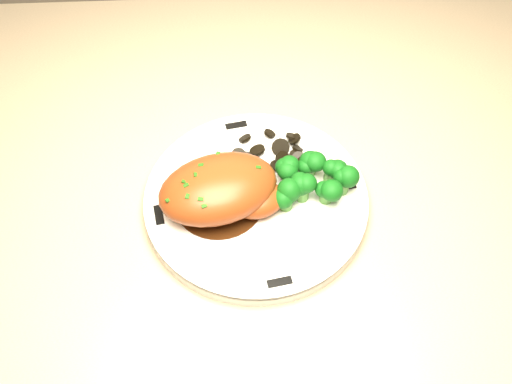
{
  "coord_description": "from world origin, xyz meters",
  "views": [
    {
      "loc": [
        -0.04,
        1.22,
        1.56
      ],
      "look_at": [
        -0.02,
        1.62,
        1.0
      ],
      "focal_mm": 45.0,
      "sensor_mm": 36.0,
      "label": 1
    }
  ],
  "objects_px": {
    "chicken_breast": "(223,190)",
    "broccoli_florets": "(313,179)",
    "plate": "(256,202)",
    "counter": "(205,337)"
  },
  "relations": [
    {
      "from": "counter",
      "to": "chicken_breast",
      "type": "height_order",
      "value": "counter"
    },
    {
      "from": "plate",
      "to": "broccoli_florets",
      "type": "xyz_separation_m",
      "value": [
        0.06,
        0.01,
        0.03
      ]
    },
    {
      "from": "chicken_breast",
      "to": "counter",
      "type": "bearing_deg",
      "value": 114.46
    },
    {
      "from": "chicken_breast",
      "to": "broccoli_florets",
      "type": "relative_size",
      "value": 1.76
    },
    {
      "from": "plate",
      "to": "broccoli_florets",
      "type": "height_order",
      "value": "broccoli_florets"
    },
    {
      "from": "counter",
      "to": "broccoli_florets",
      "type": "distance_m",
      "value": 0.54
    },
    {
      "from": "chicken_breast",
      "to": "broccoli_florets",
      "type": "distance_m",
      "value": 0.1
    },
    {
      "from": "counter",
      "to": "plate",
      "type": "distance_m",
      "value": 0.5
    },
    {
      "from": "plate",
      "to": "chicken_breast",
      "type": "relative_size",
      "value": 1.63
    },
    {
      "from": "broccoli_florets",
      "to": "plate",
      "type": "bearing_deg",
      "value": -173.2
    }
  ]
}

